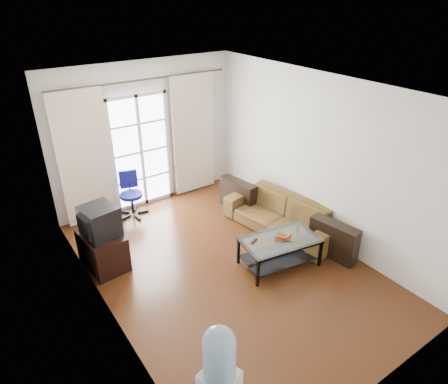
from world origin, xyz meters
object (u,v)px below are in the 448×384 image
at_px(coffee_table, 279,248).
at_px(crt_tv, 98,221).
at_px(task_chair, 132,202).
at_px(tv_stand, 103,250).
at_px(sofa, 281,215).

relative_size(coffee_table, crt_tv, 2.21).
bearing_deg(task_chair, tv_stand, -113.86).
height_order(coffee_table, task_chair, task_chair).
relative_size(crt_tv, task_chair, 0.67).
xyz_separation_m(crt_tv, task_chair, (0.97, 1.22, -0.54)).
xyz_separation_m(sofa, task_chair, (-1.90, 1.99, -0.05)).
relative_size(coffee_table, task_chair, 1.49).
height_order(tv_stand, crt_tv, crt_tv).
xyz_separation_m(tv_stand, crt_tv, (0.00, -0.01, 0.51)).
bearing_deg(sofa, tv_stand, -114.72).
xyz_separation_m(sofa, crt_tv, (-2.87, 0.78, 0.49)).
relative_size(tv_stand, crt_tv, 1.37).
distance_m(sofa, coffee_table, 0.98).
relative_size(sofa, task_chair, 2.60).
bearing_deg(coffee_table, sofa, 46.50).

